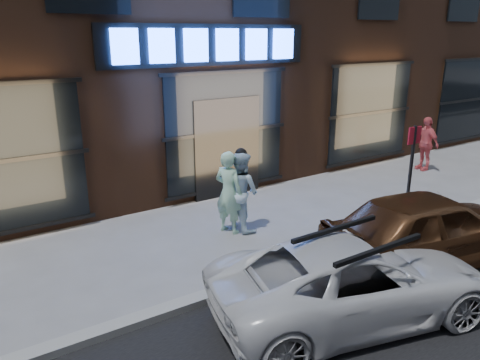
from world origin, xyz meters
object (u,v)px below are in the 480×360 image
object	(u,v)px
man_bowtie	(229,192)
white_suv	(353,279)
man_cap	(241,191)
passerby	(425,144)
gold_sedan	(430,228)
sign_post	(411,168)

from	to	relation	value
man_bowtie	white_suv	distance (m)	3.46
man_cap	passerby	distance (m)	6.93
man_bowtie	white_suv	size ratio (longest dim) A/B	0.41
man_bowtie	gold_sedan	world-z (taller)	man_bowtie
man_cap	man_bowtie	bearing A→B (deg)	77.73
sign_post	man_cap	bearing A→B (deg)	149.88
man_cap	sign_post	distance (m)	3.42
passerby	gold_sedan	world-z (taller)	passerby
white_suv	gold_sedan	world-z (taller)	gold_sedan
white_suv	gold_sedan	bearing A→B (deg)	-66.52
sign_post	white_suv	bearing A→B (deg)	-151.20
man_cap	passerby	world-z (taller)	man_cap
man_cap	white_suv	size ratio (longest dim) A/B	0.40
man_cap	sign_post	bearing A→B (deg)	-131.82
man_cap	white_suv	xyz separation A→B (m)	(-0.38, -3.43, -0.25)
man_bowtie	passerby	distance (m)	7.21
man_bowtie	gold_sedan	distance (m)	3.75
gold_sedan	sign_post	world-z (taller)	sign_post
passerby	gold_sedan	xyz separation A→B (m)	(-5.03, -3.76, -0.12)
white_suv	gold_sedan	size ratio (longest dim) A/B	1.05
passerby	man_bowtie	bearing A→B (deg)	-76.98
man_bowtie	sign_post	distance (m)	3.67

